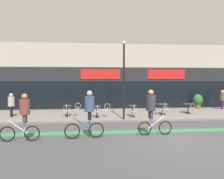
# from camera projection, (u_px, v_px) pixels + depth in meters

# --- Properties ---
(ground_plane) EXTENTS (120.00, 120.00, 0.00)m
(ground_plane) POSITION_uv_depth(u_px,v_px,m) (179.00, 142.00, 9.33)
(ground_plane) COLOR #424244
(sidewalk_slab) EXTENTS (40.00, 5.50, 0.12)m
(sidewalk_slab) POSITION_uv_depth(u_px,v_px,m) (141.00, 114.00, 16.53)
(sidewalk_slab) COLOR slate
(sidewalk_slab) RESTS_ON ground
(storefront_facade) EXTENTS (40.00, 4.06, 5.77)m
(storefront_facade) POSITION_uv_depth(u_px,v_px,m) (130.00, 77.00, 21.09)
(storefront_facade) COLOR #B2A899
(storefront_facade) RESTS_ON ground
(bike_lane_stripe) EXTENTS (36.00, 0.70, 0.01)m
(bike_lane_stripe) POSITION_uv_depth(u_px,v_px,m) (164.00, 131.00, 11.27)
(bike_lane_stripe) COLOR #2D844C
(bike_lane_stripe) RESTS_ON ground
(bistro_table_0) EXTENTS (0.65, 0.65, 0.72)m
(bistro_table_0) POSITION_uv_depth(u_px,v_px,m) (67.00, 109.00, 15.24)
(bistro_table_0) COLOR black
(bistro_table_0) RESTS_ON sidewalk_slab
(bistro_table_1) EXTENTS (0.65, 0.65, 0.74)m
(bistro_table_1) POSITION_uv_depth(u_px,v_px,m) (97.00, 109.00, 14.84)
(bistro_table_1) COLOR black
(bistro_table_1) RESTS_ON sidewalk_slab
(bistro_table_2) EXTENTS (0.61, 0.61, 0.76)m
(bistro_table_2) POSITION_uv_depth(u_px,v_px,m) (132.00, 109.00, 15.03)
(bistro_table_2) COLOR black
(bistro_table_2) RESTS_ON sidewalk_slab
(bistro_table_3) EXTENTS (0.79, 0.79, 0.76)m
(bistro_table_3) POSITION_uv_depth(u_px,v_px,m) (162.00, 107.00, 15.96)
(bistro_table_3) COLOR black
(bistro_table_3) RESTS_ON sidewalk_slab
(bistro_table_4) EXTENTS (0.79, 0.79, 0.71)m
(bistro_table_4) POSITION_uv_depth(u_px,v_px,m) (188.00, 106.00, 16.49)
(bistro_table_4) COLOR black
(bistro_table_4) RESTS_ON sidewalk_slab
(cafe_chair_0_near) EXTENTS (0.43, 0.59, 0.90)m
(cafe_chair_0_near) POSITION_uv_depth(u_px,v_px,m) (67.00, 110.00, 14.62)
(cafe_chair_0_near) COLOR #B7B2AD
(cafe_chair_0_near) RESTS_ON sidewalk_slab
(cafe_chair_0_side) EXTENTS (0.59, 0.44, 0.90)m
(cafe_chair_0_side) POSITION_uv_depth(u_px,v_px,m) (77.00, 108.00, 15.31)
(cafe_chair_0_side) COLOR #B7B2AD
(cafe_chair_0_side) RESTS_ON sidewalk_slab
(cafe_chair_1_near) EXTENTS (0.43, 0.59, 0.90)m
(cafe_chair_1_near) POSITION_uv_depth(u_px,v_px,m) (97.00, 111.00, 14.22)
(cafe_chair_1_near) COLOR #B7B2AD
(cafe_chair_1_near) RESTS_ON sidewalk_slab
(cafe_chair_1_side) EXTENTS (0.59, 0.44, 0.90)m
(cafe_chair_1_side) POSITION_uv_depth(u_px,v_px,m) (106.00, 109.00, 14.89)
(cafe_chair_1_side) COLOR #B7B2AD
(cafe_chair_1_side) RESTS_ON sidewalk_slab
(cafe_chair_2_near) EXTENTS (0.43, 0.59, 0.90)m
(cafe_chair_2_near) POSITION_uv_depth(u_px,v_px,m) (134.00, 110.00, 14.40)
(cafe_chair_2_near) COLOR #B7B2AD
(cafe_chair_2_near) RESTS_ON sidewalk_slab
(cafe_chair_3_near) EXTENTS (0.44, 0.59, 0.90)m
(cafe_chair_3_near) POSITION_uv_depth(u_px,v_px,m) (165.00, 108.00, 15.33)
(cafe_chair_3_near) COLOR #B7B2AD
(cafe_chair_3_near) RESTS_ON sidewalk_slab
(cafe_chair_3_side) EXTENTS (0.58, 0.42, 0.90)m
(cafe_chair_3_side) POSITION_uv_depth(u_px,v_px,m) (154.00, 107.00, 15.90)
(cafe_chair_3_side) COLOR #B7B2AD
(cafe_chair_3_side) RESTS_ON sidewalk_slab
(cafe_chair_4_near) EXTENTS (0.41, 0.58, 0.90)m
(cafe_chair_4_near) POSITION_uv_depth(u_px,v_px,m) (192.00, 107.00, 15.86)
(cafe_chair_4_near) COLOR #B7B2AD
(cafe_chair_4_near) RESTS_ON sidewalk_slab
(planter_pot) EXTENTS (0.83, 0.83, 1.24)m
(planter_pot) POSITION_uv_depth(u_px,v_px,m) (198.00, 101.00, 19.16)
(planter_pot) COLOR brown
(planter_pot) RESTS_ON sidewalk_slab
(lamp_post) EXTENTS (0.26, 0.26, 4.98)m
(lamp_post) POSITION_uv_depth(u_px,v_px,m) (124.00, 74.00, 13.79)
(lamp_post) COLOR black
(lamp_post) RESTS_ON sidewalk_slab
(cyclist_0) EXTENTS (1.69, 0.52, 2.18)m
(cyclist_0) POSITION_uv_depth(u_px,v_px,m) (152.00, 108.00, 10.39)
(cyclist_0) COLOR black
(cyclist_0) RESTS_ON ground
(cyclist_1) EXTENTS (1.78, 0.55, 2.16)m
(cyclist_1) POSITION_uv_depth(u_px,v_px,m) (88.00, 111.00, 9.86)
(cyclist_1) COLOR black
(cyclist_1) RESTS_ON ground
(cyclist_2) EXTENTS (1.69, 0.48, 2.06)m
(cyclist_2) POSITION_uv_depth(u_px,v_px,m) (23.00, 114.00, 9.36)
(cyclist_2) COLOR black
(cyclist_2) RESTS_ON ground
(pedestrian_near_end) EXTENTS (0.45, 0.45, 1.61)m
(pedestrian_near_end) POSITION_uv_depth(u_px,v_px,m) (11.00, 103.00, 14.79)
(pedestrian_near_end) COLOR black
(pedestrian_near_end) RESTS_ON sidewalk_slab
(pedestrian_far_end) EXTENTS (0.50, 0.50, 1.63)m
(pedestrian_far_end) POSITION_uv_depth(u_px,v_px,m) (222.00, 98.00, 18.66)
(pedestrian_far_end) COLOR #382D47
(pedestrian_far_end) RESTS_ON sidewalk_slab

